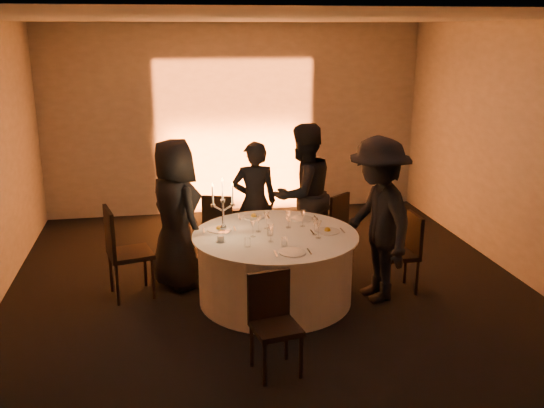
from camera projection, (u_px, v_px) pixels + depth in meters
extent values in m
plane|color=black|center=(275.00, 299.00, 6.76)|extent=(7.00, 7.00, 0.00)
plane|color=silver|center=(276.00, 19.00, 5.92)|extent=(7.00, 7.00, 0.00)
plane|color=#A6A39A|center=(235.00, 120.00, 9.65)|extent=(7.00, 0.00, 7.00)
plane|color=#A6A39A|center=(404.00, 320.00, 3.04)|extent=(7.00, 0.00, 7.00)
plane|color=#A6A39A|center=(535.00, 158.00, 6.86)|extent=(0.00, 7.00, 7.00)
cube|color=black|center=(239.00, 212.00, 9.77)|extent=(0.25, 0.12, 0.10)
cylinder|color=black|center=(275.00, 298.00, 6.76)|extent=(0.60, 0.60, 0.03)
cylinder|color=black|center=(275.00, 268.00, 6.66)|extent=(0.20, 0.20, 0.75)
cylinder|color=white|center=(275.00, 268.00, 6.66)|extent=(1.68, 1.68, 0.75)
cylinder|color=white|center=(275.00, 235.00, 6.55)|extent=(1.80, 1.80, 0.02)
cube|color=black|center=(130.00, 254.00, 6.72)|extent=(0.55, 0.55, 0.05)
cube|color=black|center=(110.00, 232.00, 6.56)|extent=(0.15, 0.45, 0.52)
cylinder|color=black|center=(153.00, 279.00, 6.70)|extent=(0.04, 0.04, 0.49)
cylinder|color=black|center=(145.00, 266.00, 7.04)|extent=(0.04, 0.04, 0.49)
cylinder|color=black|center=(117.00, 284.00, 6.55)|extent=(0.04, 0.04, 0.49)
cylinder|color=black|center=(111.00, 272.00, 6.89)|extent=(0.04, 0.04, 0.49)
cube|color=black|center=(221.00, 227.00, 7.86)|extent=(0.49, 0.49, 0.05)
cube|color=black|center=(217.00, 213.00, 7.63)|extent=(0.38, 0.16, 0.45)
cylinder|color=black|center=(236.00, 239.00, 8.06)|extent=(0.04, 0.04, 0.42)
cylinder|color=black|center=(212.00, 238.00, 8.11)|extent=(0.04, 0.04, 0.42)
cylinder|color=black|center=(231.00, 248.00, 7.74)|extent=(0.04, 0.04, 0.42)
cylinder|color=black|center=(206.00, 246.00, 7.79)|extent=(0.04, 0.04, 0.42)
cube|color=black|center=(329.00, 225.00, 7.99)|extent=(0.53, 0.53, 0.05)
cube|color=black|center=(340.00, 211.00, 7.82)|extent=(0.32, 0.26, 0.43)
cylinder|color=black|center=(326.00, 234.00, 8.27)|extent=(0.04, 0.04, 0.40)
cylinder|color=black|center=(311.00, 240.00, 8.04)|extent=(0.04, 0.04, 0.40)
cylinder|color=black|center=(345.00, 240.00, 8.06)|extent=(0.04, 0.04, 0.40)
cylinder|color=black|center=(331.00, 246.00, 7.83)|extent=(0.04, 0.04, 0.40)
cube|color=black|center=(398.00, 255.00, 6.88)|extent=(0.40, 0.40, 0.05)
cube|color=black|center=(415.00, 233.00, 6.84)|extent=(0.04, 0.40, 0.45)
cylinder|color=black|center=(378.00, 268.00, 7.07)|extent=(0.04, 0.04, 0.42)
cylinder|color=black|center=(389.00, 280.00, 6.75)|extent=(0.04, 0.04, 0.42)
cylinder|color=black|center=(405.00, 266.00, 7.13)|extent=(0.04, 0.04, 0.42)
cylinder|color=black|center=(417.00, 277.00, 6.81)|extent=(0.04, 0.04, 0.42)
cube|color=black|center=(276.00, 328.00, 5.21)|extent=(0.45, 0.45, 0.05)
cube|color=black|center=(269.00, 295.00, 5.30)|extent=(0.39, 0.11, 0.44)
cylinder|color=black|center=(265.00, 364.00, 5.07)|extent=(0.04, 0.04, 0.41)
cylinder|color=black|center=(301.00, 356.00, 5.18)|extent=(0.04, 0.04, 0.41)
cylinder|color=black|center=(252.00, 345.00, 5.37)|extent=(0.04, 0.04, 0.41)
cylinder|color=black|center=(286.00, 339.00, 5.48)|extent=(0.04, 0.04, 0.41)
imported|color=black|center=(176.00, 214.00, 6.90)|extent=(0.90, 1.01, 1.74)
imported|color=black|center=(255.00, 202.00, 7.68)|extent=(0.59, 0.40, 1.57)
imported|color=black|center=(303.00, 195.00, 7.61)|extent=(1.09, 1.01, 1.80)
imported|color=black|center=(378.00, 220.00, 6.56)|extent=(0.83, 1.26, 1.82)
cylinder|color=white|center=(219.00, 229.00, 6.67)|extent=(0.27, 0.27, 0.01)
cube|color=#B8B8BD|center=(204.00, 230.00, 6.64)|extent=(0.01, 0.17, 0.01)
cube|color=#B8B8BD|center=(235.00, 229.00, 6.70)|extent=(0.02, 0.17, 0.01)
sphere|color=gold|center=(219.00, 226.00, 6.66)|extent=(0.07, 0.07, 0.07)
cylinder|color=white|center=(254.00, 217.00, 7.11)|extent=(0.25, 0.25, 0.01)
cube|color=#B8B8BD|center=(239.00, 218.00, 7.08)|extent=(0.02, 0.17, 0.01)
cube|color=#B8B8BD|center=(268.00, 216.00, 7.14)|extent=(0.01, 0.17, 0.01)
sphere|color=gold|center=(254.00, 214.00, 7.10)|extent=(0.07, 0.07, 0.07)
cylinder|color=white|center=(302.00, 219.00, 7.05)|extent=(0.25, 0.25, 0.01)
cube|color=#B8B8BD|center=(288.00, 220.00, 7.02)|extent=(0.02, 0.17, 0.01)
cube|color=#B8B8BD|center=(316.00, 218.00, 7.08)|extent=(0.01, 0.17, 0.01)
cylinder|color=white|center=(327.00, 231.00, 6.61)|extent=(0.27, 0.27, 0.01)
cube|color=#B8B8BD|center=(312.00, 232.00, 6.58)|extent=(0.02, 0.17, 0.01)
cube|color=#B8B8BD|center=(342.00, 230.00, 6.64)|extent=(0.01, 0.17, 0.01)
sphere|color=gold|center=(328.00, 228.00, 6.60)|extent=(0.07, 0.07, 0.07)
cylinder|color=white|center=(293.00, 253.00, 5.98)|extent=(0.27, 0.27, 0.01)
cube|color=#B8B8BD|center=(276.00, 254.00, 5.95)|extent=(0.02, 0.17, 0.01)
cube|color=#B8B8BD|center=(309.00, 252.00, 6.01)|extent=(0.02, 0.17, 0.01)
cylinder|color=white|center=(221.00, 241.00, 6.31)|extent=(0.11, 0.11, 0.01)
cylinder|color=white|center=(221.00, 238.00, 6.30)|extent=(0.07, 0.07, 0.06)
cylinder|color=white|center=(223.00, 232.00, 6.56)|extent=(0.12, 0.12, 0.02)
sphere|color=white|center=(223.00, 227.00, 6.55)|extent=(0.07, 0.07, 0.07)
cylinder|color=white|center=(223.00, 217.00, 6.51)|extent=(0.02, 0.02, 0.33)
cylinder|color=white|center=(223.00, 201.00, 6.46)|extent=(0.05, 0.05, 0.03)
cylinder|color=silver|center=(223.00, 191.00, 6.43)|extent=(0.02, 0.02, 0.21)
cone|color=#FFA32D|center=(222.00, 179.00, 6.40)|extent=(0.02, 0.02, 0.03)
cylinder|color=white|center=(218.00, 208.00, 6.48)|extent=(0.12, 0.02, 0.08)
cylinder|color=white|center=(213.00, 206.00, 6.46)|extent=(0.05, 0.05, 0.03)
cylinder|color=silver|center=(213.00, 196.00, 6.43)|extent=(0.02, 0.02, 0.21)
cone|color=#FFA32D|center=(212.00, 184.00, 6.39)|extent=(0.02, 0.02, 0.03)
cylinder|color=white|center=(228.00, 208.00, 6.49)|extent=(0.12, 0.02, 0.08)
cylinder|color=white|center=(233.00, 205.00, 6.49)|extent=(0.05, 0.05, 0.03)
cylinder|color=silver|center=(232.00, 195.00, 6.46)|extent=(0.02, 0.02, 0.21)
cone|color=#FFA32D|center=(232.00, 183.00, 6.43)|extent=(0.02, 0.02, 0.03)
cylinder|color=silver|center=(271.00, 242.00, 6.30)|extent=(0.06, 0.06, 0.01)
cylinder|color=silver|center=(271.00, 237.00, 6.29)|extent=(0.01, 0.01, 0.10)
cone|color=silver|center=(271.00, 229.00, 6.26)|extent=(0.07, 0.07, 0.09)
cylinder|color=silver|center=(318.00, 238.00, 6.42)|extent=(0.06, 0.06, 0.01)
cylinder|color=silver|center=(318.00, 233.00, 6.41)|extent=(0.01, 0.01, 0.10)
cone|color=silver|center=(319.00, 225.00, 6.38)|extent=(0.07, 0.07, 0.09)
cylinder|color=silver|center=(314.00, 234.00, 6.52)|extent=(0.06, 0.06, 0.01)
cylinder|color=silver|center=(315.00, 230.00, 6.51)|extent=(0.01, 0.01, 0.10)
cone|color=silver|center=(315.00, 222.00, 6.48)|extent=(0.07, 0.07, 0.09)
cylinder|color=silver|center=(267.00, 228.00, 6.72)|extent=(0.06, 0.06, 0.01)
cylinder|color=silver|center=(267.00, 224.00, 6.71)|extent=(0.01, 0.01, 0.10)
cone|color=silver|center=(267.00, 216.00, 6.68)|extent=(0.07, 0.07, 0.09)
cylinder|color=silver|center=(259.00, 231.00, 6.62)|extent=(0.06, 0.06, 0.01)
cylinder|color=silver|center=(258.00, 227.00, 6.60)|extent=(0.01, 0.01, 0.10)
cone|color=silver|center=(258.00, 219.00, 6.58)|extent=(0.07, 0.07, 0.09)
cylinder|color=silver|center=(303.00, 226.00, 6.79)|extent=(0.06, 0.06, 0.01)
cylinder|color=silver|center=(303.00, 222.00, 6.77)|extent=(0.01, 0.01, 0.10)
cone|color=silver|center=(303.00, 214.00, 6.75)|extent=(0.07, 0.07, 0.09)
cylinder|color=silver|center=(288.00, 227.00, 6.75)|extent=(0.06, 0.06, 0.01)
cylinder|color=silver|center=(288.00, 223.00, 6.74)|extent=(0.01, 0.01, 0.10)
cone|color=silver|center=(288.00, 215.00, 6.71)|extent=(0.07, 0.07, 0.09)
cylinder|color=silver|center=(253.00, 237.00, 6.45)|extent=(0.06, 0.06, 0.01)
cylinder|color=silver|center=(253.00, 232.00, 6.44)|extent=(0.01, 0.01, 0.10)
cone|color=silver|center=(253.00, 224.00, 6.41)|extent=(0.07, 0.07, 0.09)
cylinder|color=silver|center=(248.00, 242.00, 6.15)|extent=(0.07, 0.07, 0.09)
cylinder|color=silver|center=(270.00, 232.00, 6.48)|extent=(0.07, 0.07, 0.09)
cylinder|color=silver|center=(284.00, 242.00, 6.17)|extent=(0.07, 0.07, 0.09)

